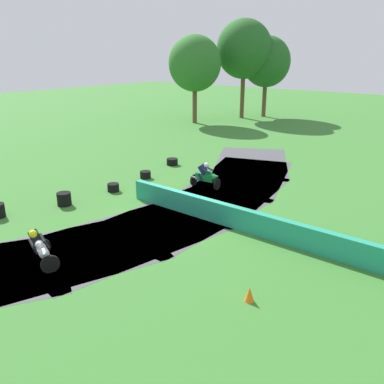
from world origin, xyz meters
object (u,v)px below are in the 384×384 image
object	(u,v)px
tire_stack_mid_a	(64,199)
traffic_cone	(249,294)
tire_stack_mid_b	(113,187)
tire_stack_extra_a	(172,162)
tire_stack_far	(145,175)
motorcycle_lead_white	(41,248)
motorcycle_chase_green	(206,176)

from	to	relation	value
tire_stack_mid_a	traffic_cone	bearing A→B (deg)	-6.60
tire_stack_mid_b	tire_stack_extra_a	distance (m)	5.78
tire_stack_mid_b	tire_stack_extra_a	world-z (taller)	same
tire_stack_far	traffic_cone	bearing A→B (deg)	-31.48
motorcycle_lead_white	tire_stack_mid_a	distance (m)	5.64
traffic_cone	tire_stack_extra_a	bearing A→B (deg)	139.94
motorcycle_lead_white	motorcycle_chase_green	world-z (taller)	motorcycle_chase_green
tire_stack_mid_a	tire_stack_extra_a	bearing A→B (deg)	95.65
motorcycle_lead_white	traffic_cone	bearing A→B (deg)	21.34
tire_stack_mid_a	tire_stack_extra_a	distance (m)	8.44
tire_stack_mid_a	tire_stack_mid_b	xyz separation A→B (m)	(0.23, 2.72, -0.10)
tire_stack_mid_b	tire_stack_far	bearing A→B (deg)	97.47
tire_stack_mid_b	tire_stack_extra_a	size ratio (longest dim) A/B	0.84
tire_stack_mid_b	tire_stack_mid_a	bearing A→B (deg)	-94.73
motorcycle_lead_white	tire_stack_mid_a	size ratio (longest dim) A/B	2.61
tire_stack_mid_a	tire_stack_mid_b	distance (m)	2.73
tire_stack_mid_a	tire_stack_far	bearing A→B (deg)	91.27
motorcycle_chase_green	traffic_cone	bearing A→B (deg)	-46.00
motorcycle_chase_green	tire_stack_far	size ratio (longest dim) A/B	2.82
motorcycle_lead_white	tire_stack_mid_a	bearing A→B (deg)	138.53
tire_stack_mid_b	motorcycle_lead_white	bearing A→B (deg)	-58.23
motorcycle_lead_white	tire_stack_far	bearing A→B (deg)	115.55
motorcycle_lead_white	tire_stack_mid_b	bearing A→B (deg)	121.77
motorcycle_lead_white	motorcycle_chase_green	size ratio (longest dim) A/B	0.99
motorcycle_chase_green	motorcycle_lead_white	bearing A→B (deg)	-86.20
motorcycle_chase_green	tire_stack_mid_a	bearing A→B (deg)	-120.44
motorcycle_lead_white	traffic_cone	xyz separation A→B (m)	(6.40, 2.50, -0.41)
traffic_cone	tire_stack_mid_a	bearing A→B (deg)	173.40
tire_stack_far	tire_stack_extra_a	bearing A→B (deg)	103.13
tire_stack_mid_a	tire_stack_mid_b	world-z (taller)	tire_stack_mid_a
tire_stack_mid_b	tire_stack_far	size ratio (longest dim) A/B	0.98
tire_stack_extra_a	traffic_cone	size ratio (longest dim) A/B	1.58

